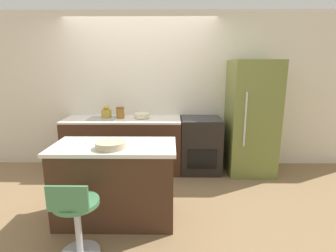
# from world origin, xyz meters

# --- Properties ---
(ground_plane) EXTENTS (14.00, 14.00, 0.00)m
(ground_plane) POSITION_xyz_m (0.00, 0.00, 0.00)
(ground_plane) COLOR #8E704C
(wall_back) EXTENTS (8.00, 0.06, 2.60)m
(wall_back) POSITION_xyz_m (0.00, 0.69, 1.30)
(wall_back) COLOR silver
(wall_back) RESTS_ON ground_plane
(back_counter) EXTENTS (1.88, 0.64, 0.89)m
(back_counter) POSITION_xyz_m (-0.28, 0.34, 0.44)
(back_counter) COLOR #422819
(back_counter) RESTS_ON ground_plane
(kitchen_island) EXTENTS (1.34, 0.67, 0.88)m
(kitchen_island) POSITION_xyz_m (-0.12, -1.11, 0.44)
(kitchen_island) COLOR #422819
(kitchen_island) RESTS_ON ground_plane
(oven_range) EXTENTS (0.65, 0.65, 0.89)m
(oven_range) POSITION_xyz_m (0.99, 0.34, 0.45)
(oven_range) COLOR black
(oven_range) RESTS_ON ground_plane
(refrigerator) EXTENTS (0.72, 0.72, 1.81)m
(refrigerator) POSITION_xyz_m (1.79, 0.31, 0.91)
(refrigerator) COLOR olive
(refrigerator) RESTS_ON ground_plane
(stool_chair) EXTENTS (0.41, 0.41, 0.78)m
(stool_chair) POSITION_xyz_m (-0.34, -1.74, 0.39)
(stool_chair) COLOR #B7B7BC
(stool_chair) RESTS_ON ground_plane
(kettle) EXTENTS (0.16, 0.16, 0.21)m
(kettle) POSITION_xyz_m (-0.55, 0.38, 0.98)
(kettle) COLOR #B29333
(kettle) RESTS_ON back_counter
(mixing_bowl) EXTENTS (0.25, 0.25, 0.08)m
(mixing_bowl) POSITION_xyz_m (0.03, 0.38, 0.93)
(mixing_bowl) COLOR beige
(mixing_bowl) RESTS_ON back_counter
(canister_jar) EXTENTS (0.14, 0.14, 0.17)m
(canister_jar) POSITION_xyz_m (-0.32, 0.38, 0.98)
(canister_jar) COLOR #9E6623
(canister_jar) RESTS_ON back_counter
(fruit_bowl) EXTENTS (0.32, 0.32, 0.07)m
(fruit_bowl) POSITION_xyz_m (-0.12, -1.23, 0.92)
(fruit_bowl) COLOR #C1B28E
(fruit_bowl) RESTS_ON kitchen_island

